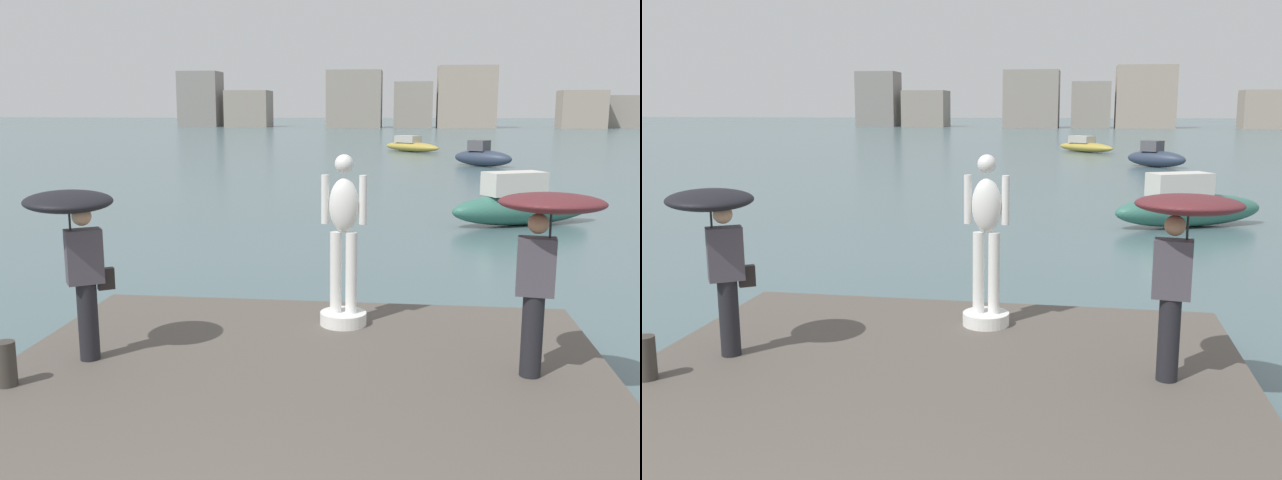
{
  "view_description": "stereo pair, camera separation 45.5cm",
  "coord_description": "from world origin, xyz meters",
  "views": [
    {
      "loc": [
        1.03,
        -2.54,
        3.17
      ],
      "look_at": [
        0.0,
        5.97,
        1.55
      ],
      "focal_mm": 39.17,
      "sensor_mm": 36.0,
      "label": 1
    },
    {
      "loc": [
        1.49,
        -2.47,
        3.17
      ],
      "look_at": [
        0.0,
        5.97,
        1.55
      ],
      "focal_mm": 39.17,
      "sensor_mm": 36.0,
      "label": 2
    }
  ],
  "objects": [
    {
      "name": "boat_mid",
      "position": [
        5.31,
        37.28,
        0.53
      ],
      "size": [
        3.53,
        3.05,
        1.43
      ],
      "color": "#2D384C",
      "rests_on": "ground"
    },
    {
      "name": "mooring_bollard",
      "position": [
        -2.92,
        3.72,
        0.63
      ],
      "size": [
        0.2,
        0.2,
        0.46
      ],
      "primitive_type": "cylinder",
      "color": "#38332D",
      "rests_on": "pier"
    },
    {
      "name": "boat_leftward",
      "position": [
        1.45,
        50.2,
        0.45
      ],
      "size": [
        4.69,
        4.8,
        1.18
      ],
      "color": "#B2993D",
      "rests_on": "ground"
    },
    {
      "name": "boat_far",
      "position": [
        4.27,
        17.06,
        0.56
      ],
      "size": [
        4.44,
        2.83,
        1.47
      ],
      "color": "#336B5B",
      "rests_on": "ground"
    },
    {
      "name": "distant_skyline",
      "position": [
        -1.32,
        117.68,
        4.17
      ],
      "size": [
        80.41,
        11.65,
        10.0
      ],
      "color": "gray",
      "rests_on": "ground"
    },
    {
      "name": "onlooker_left",
      "position": [
        -2.5,
        4.53,
        1.86
      ],
      "size": [
        1.3,
        1.31,
        1.92
      ],
      "color": "black",
      "rests_on": "pier"
    },
    {
      "name": "statue_white_figure",
      "position": [
        0.28,
        6.17,
        1.36
      ],
      "size": [
        0.6,
        0.6,
        2.21
      ],
      "color": "white",
      "rests_on": "pier"
    },
    {
      "name": "ground_plane",
      "position": [
        0.0,
        40.0,
        0.0
      ],
      "size": [
        400.0,
        400.0,
        0.0
      ],
      "primitive_type": "plane",
      "color": "#4C666B"
    },
    {
      "name": "onlooker_right",
      "position": [
        2.47,
        4.65,
        1.94
      ],
      "size": [
        1.2,
        1.21,
        1.95
      ],
      "color": "black",
      "rests_on": "pier"
    }
  ]
}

